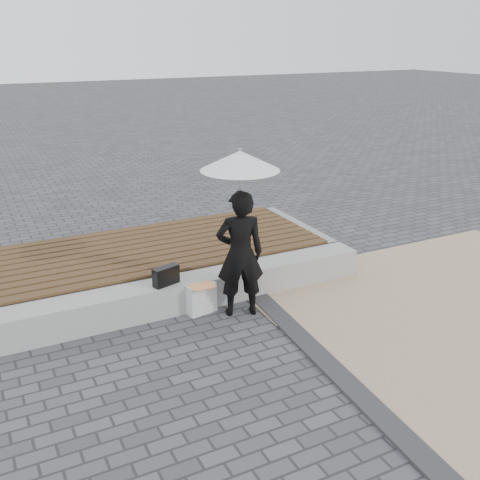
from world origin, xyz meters
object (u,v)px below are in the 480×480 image
at_px(seating_ledge, 192,291).
at_px(handbag, 166,276).
at_px(parasol, 240,161).
at_px(canvas_tote, 201,299).
at_px(woman, 240,254).

bearing_deg(seating_ledge, handbag, -168.38).
height_order(seating_ledge, parasol, parasol).
bearing_deg(seating_ledge, parasol, -47.65).
relative_size(seating_ledge, canvas_tote, 12.70).
bearing_deg(handbag, canvas_tote, -41.90).
xyz_separation_m(seating_ledge, parasol, (0.45, -0.50, 1.78)).
distance_m(seating_ledge, woman, 0.91).
height_order(woman, parasol, parasol).
distance_m(seating_ledge, handbag, 0.50).
bearing_deg(handbag, parasol, -43.25).
bearing_deg(woman, parasol, -0.00).
height_order(seating_ledge, canvas_tote, seating_ledge).
xyz_separation_m(parasol, handbag, (-0.83, 0.42, -1.46)).
bearing_deg(handbag, woman, -43.25).
relative_size(handbag, canvas_tote, 0.87).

